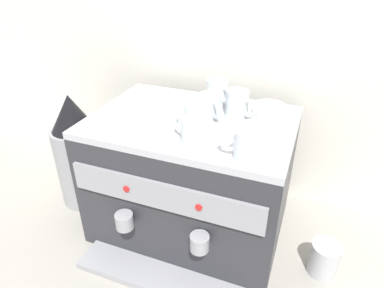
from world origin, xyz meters
name	(u,v)px	position (x,y,z in m)	size (l,w,h in m)	color
ground_plane	(192,222)	(0.00, 0.00, 0.00)	(4.00, 4.00, 0.00)	#9E998E
tiled_backsplash_wall	(223,49)	(0.00, 0.32, 0.59)	(2.80, 0.03, 1.17)	silver
espresso_machine	(192,176)	(0.00, 0.00, 0.22)	(0.65, 0.56, 0.44)	#2D2D33
ceramic_cup_0	(238,104)	(0.13, 0.07, 0.48)	(0.11, 0.08, 0.08)	silver
ceramic_cup_1	(192,130)	(0.05, -0.14, 0.48)	(0.10, 0.07, 0.08)	silver
ceramic_cup_2	(218,92)	(0.04, 0.15, 0.48)	(0.11, 0.09, 0.08)	silver
ceramic_cup_3	(245,144)	(0.21, -0.17, 0.48)	(0.10, 0.06, 0.08)	silver
ceramic_cup_4	(210,105)	(0.05, 0.04, 0.48)	(0.09, 0.09, 0.08)	silver
ceramic_cup_5	(197,117)	(0.04, -0.06, 0.48)	(0.08, 0.12, 0.08)	silver
ceramic_bowl_0	(164,103)	(-0.12, 0.05, 0.46)	(0.10, 0.10, 0.04)	white
ceramic_bowl_1	(269,110)	(0.22, 0.12, 0.46)	(0.10, 0.10, 0.04)	white
ceramic_bowl_2	(145,128)	(-0.09, -0.14, 0.46)	(0.12, 0.12, 0.03)	white
ceramic_bowl_3	(259,133)	(0.22, -0.05, 0.46)	(0.11, 0.11, 0.04)	white
coffee_grinder	(79,153)	(-0.47, -0.02, 0.22)	(0.18, 0.18, 0.46)	#939399
milk_pitcher	(324,259)	(0.47, -0.06, 0.06)	(0.09, 0.09, 0.11)	#B7B7BC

